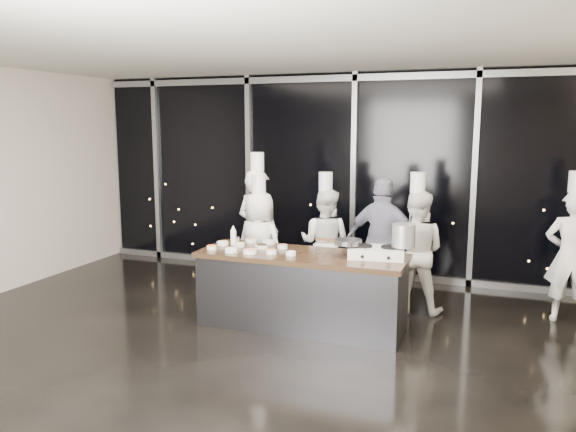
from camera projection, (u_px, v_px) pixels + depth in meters
name	position (u px, v px, depth m)	size (l,w,h in m)	color
ground	(274.00, 355.00, 5.91)	(9.00, 9.00, 0.00)	black
room_shell	(289.00, 140.00, 5.49)	(9.02, 7.02, 3.21)	beige
window_wall	(354.00, 176.00, 8.83)	(8.90, 0.11, 3.20)	black
demo_counter	(302.00, 290.00, 6.67)	(2.46, 0.86, 0.90)	#35353A
stove	(376.00, 252.00, 6.37)	(0.67, 0.46, 0.14)	silver
frying_pan	(347.00, 242.00, 6.44)	(0.57, 0.36, 0.05)	slate
stock_pot	(404.00, 235.00, 6.28)	(0.26, 0.26, 0.26)	#ABABAD
prep_bowls	(251.00, 246.00, 6.87)	(1.13, 0.75, 0.05)	white
squeeze_bottle	(233.00, 236.00, 7.04)	(0.07, 0.07, 0.25)	white
chef_far_left	(258.00, 232.00, 7.84)	(0.74, 0.58, 2.02)	silver
chef_left	(259.00, 245.00, 7.67)	(0.82, 0.63, 1.73)	silver
chef_center	(325.00, 242.00, 7.83)	(0.78, 0.62, 1.75)	silver
guest	(383.00, 243.00, 7.37)	(1.06, 0.56, 1.73)	#151A3C
chef_right	(415.00, 251.00, 7.19)	(0.78, 0.62, 1.81)	silver
chef_side	(571.00, 255.00, 6.79)	(0.60, 0.39, 1.86)	silver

